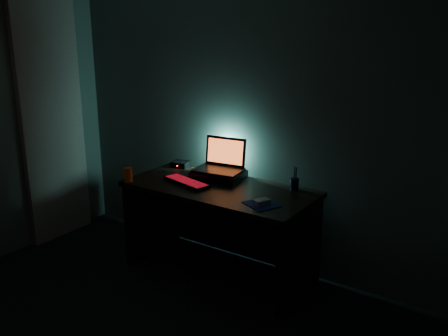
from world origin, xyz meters
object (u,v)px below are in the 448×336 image
juice_glass (128,175)px  router (181,164)px  mouse (262,202)px  laptop (221,163)px  pen_cup (295,184)px  keyboard (186,182)px

juice_glass → router: bearing=80.9°
mouse → router: bearing=-176.6°
router → laptop: bearing=-14.0°
laptop → juice_glass: 0.76m
pen_cup → juice_glass: juice_glass is taller
laptop → pen_cup: laptop is taller
keyboard → pen_cup: pen_cup is taller
laptop → pen_cup: (0.65, 0.03, -0.07)m
keyboard → mouse: size_ratio=3.96×
laptop → mouse: laptop is taller
keyboard → juice_glass: juice_glass is taller
laptop → keyboard: bearing=-119.6°
keyboard → pen_cup: (0.78, 0.34, 0.03)m
juice_glass → router: (0.09, 0.56, -0.03)m
laptop → mouse: (0.60, -0.38, -0.10)m
laptop → pen_cup: size_ratio=4.43×
laptop → mouse: bearing=-39.6°
juice_glass → keyboard: bearing=27.0°
keyboard → router: size_ratio=2.72×
mouse → keyboard: bearing=-160.9°
laptop → juice_glass: (-0.55, -0.52, -0.06)m
mouse → juice_glass: 1.16m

